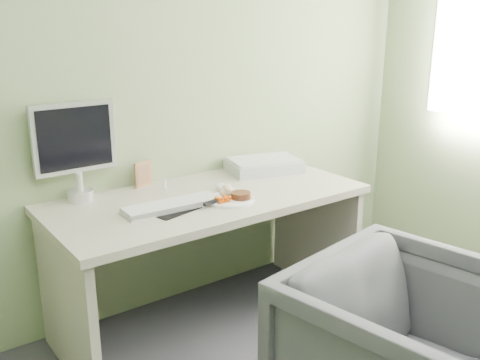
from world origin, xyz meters
TOP-DOWN VIEW (x-y plane):
  - wall_back at (0.00, 2.00)m, footprint 3.50×0.00m
  - desk at (0.00, 1.62)m, footprint 1.60×0.75m
  - plate at (0.04, 1.48)m, footprint 0.24×0.24m
  - steak at (0.08, 1.45)m, footprint 0.12×0.12m
  - potato_pile at (0.06, 1.53)m, footprint 0.12×0.10m
  - carrot_heap at (-0.02, 1.46)m, footprint 0.06×0.05m
  - steak_knife at (-0.06, 1.46)m, footprint 0.21×0.07m
  - mousepad at (-0.26, 1.55)m, footprint 0.28×0.26m
  - keyboard at (-0.24, 1.56)m, footprint 0.48×0.16m
  - computer_mouse at (0.10, 1.64)m, footprint 0.06×0.11m
  - photo_frame at (-0.20, 1.95)m, footprint 0.11×0.04m
  - eyedrop_bottle at (-0.13, 1.85)m, footprint 0.02×0.02m
  - scanner at (0.51, 1.81)m, footprint 0.46×0.37m
  - monitor at (-0.55, 1.94)m, footprint 0.40×0.12m

SIDE VIEW (x-z plane):
  - desk at x=0.00m, z-range 0.18..0.91m
  - mousepad at x=-0.26m, z-range 0.73..0.73m
  - plate at x=0.04m, z-range 0.73..0.74m
  - keyboard at x=-0.24m, z-range 0.74..0.76m
  - computer_mouse at x=0.10m, z-range 0.73..0.77m
  - steak_knife at x=-0.06m, z-range 0.75..0.76m
  - steak at x=0.08m, z-range 0.74..0.77m
  - eyedrop_bottle at x=-0.13m, z-range 0.73..0.79m
  - carrot_heap at x=-0.02m, z-range 0.74..0.78m
  - scanner at x=0.51m, z-range 0.73..0.79m
  - potato_pile at x=0.06m, z-range 0.74..0.80m
  - photo_frame at x=-0.20m, z-range 0.73..0.87m
  - monitor at x=-0.55m, z-range 0.76..1.24m
  - wall_back at x=0.00m, z-range -0.40..3.10m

